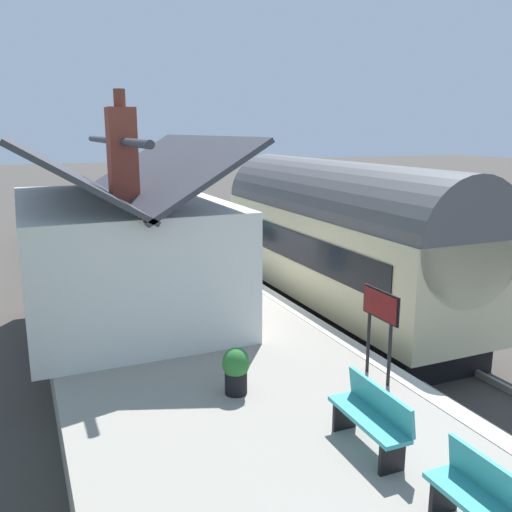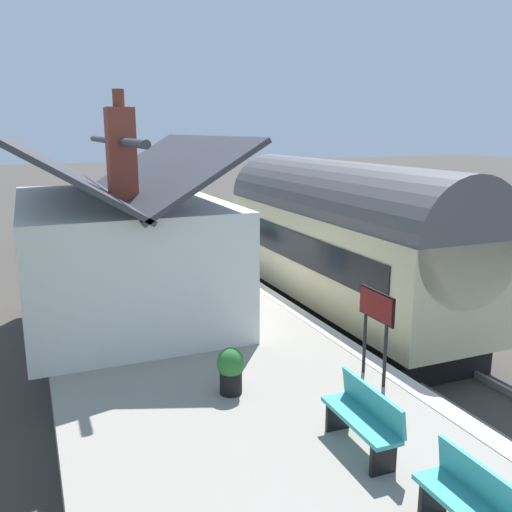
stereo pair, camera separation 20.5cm
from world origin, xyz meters
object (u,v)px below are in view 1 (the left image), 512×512
Objects in this scene: planter_bench_right at (64,232)px; planter_by_door at (99,228)px; bench_near_building at (372,416)px; planter_bench_left at (60,258)px; bench_platform_end at (489,505)px; station_building at (119,249)px; bench_by_lamp at (147,234)px; train at (340,240)px; planter_edge_far at (236,369)px; station_sign_board at (380,312)px.

planter_bench_right is 1.62m from planter_by_door.
bench_near_building is at bearing -176.27° from planter_by_door.
bench_platform_end is at bearing -167.81° from planter_bench_left.
planter_by_door is at bearing -20.30° from planter_bench_left.
bench_near_building reaches higher than planter_bench_left.
station_building is 5.03m from planter_bench_left.
bench_near_building is 1.00× the size of bench_by_lamp.
bench_platform_end is (-8.98, 3.81, -0.80)m from train.
train is 6.92× the size of bench_platform_end.
planter_edge_far reaches higher than planter_bench_left.
bench_by_lamp is 3.57m from planter_bench_right.
planter_bench_right is at bearing 3.67° from station_building.
bench_by_lamp is 12.45m from station_sign_board.
planter_bench_left is at bearing 22.69° from station_sign_board.
bench_by_lamp reaches higher than planter_edge_far.
bench_platform_end is 18.62m from planter_bench_right.
bench_near_building is at bearing -171.25° from planter_bench_right.
planter_bench_right is at bearing 7.99° from bench_platform_end.
bench_by_lamp is 2.35× the size of planter_bench_left.
bench_platform_end is 19.27m from planter_by_door.
planter_by_door is (0.80, -1.41, -0.09)m from planter_bench_right.
bench_near_building is 12.56m from planter_bench_left.
bench_platform_end is 3.99m from station_sign_board.
bench_platform_end is 1.81× the size of planter_edge_far.
planter_edge_far is at bearing -174.14° from planter_bench_right.
bench_near_building is at bearing -166.15° from planter_bench_left.
bench_platform_end and bench_by_lamp have the same top height.
station_sign_board is (-5.27, 2.50, -0.09)m from train.
planter_bench_right reaches higher than planter_by_door.
station_building is 5.27× the size of bench_near_building.
planter_bench_right is 15.26m from station_sign_board.
bench_near_building is at bearing -154.00° from planter_edge_far.
planter_bench_left is (-1.92, 3.15, -0.17)m from bench_by_lamp.
planter_bench_left is 11.36m from station_sign_board.
bench_platform_end is at bearing -172.01° from planter_bench_right.
bench_near_building is 0.90× the size of station_sign_board.
planter_bench_right is (16.48, 2.54, -0.10)m from bench_near_building.
station_building reaches higher than bench_near_building.
train is 5.83m from station_sign_board.
bench_by_lamp is 1.87× the size of planter_bench_right.
bench_by_lamp is 11.99m from planter_edge_far.
train is 12.82× the size of planter_bench_right.
planter_by_door is (3.16, 1.27, -0.19)m from bench_by_lamp.
planter_by_door is at bearing -60.54° from planter_bench_right.
bench_by_lamp reaches higher than planter_by_door.
station_sign_board reaches higher than bench_near_building.
train is at bearing -152.35° from bench_by_lamp.
station_sign_board is (3.70, -1.31, 0.71)m from bench_platform_end.
train reaches higher than planter_bench_right.
planter_bench_right is at bearing 34.06° from train.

